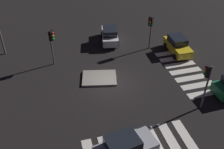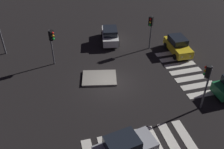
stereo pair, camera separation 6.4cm
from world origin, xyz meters
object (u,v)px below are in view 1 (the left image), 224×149
(traffic_light_west, at_px, (52,39))
(traffic_light_east, at_px, (207,77))
(car_silver, at_px, (125,148))
(car_white, at_px, (110,35))
(traffic_light_north, at_px, (151,25))
(car_yellow, at_px, (178,45))
(traffic_island, at_px, (99,78))

(traffic_light_west, xyz_separation_m, traffic_light_east, (10.61, -9.28, 0.24))
(car_silver, distance_m, traffic_light_east, 8.05)
(car_white, bearing_deg, traffic_light_north, -115.04)
(car_yellow, distance_m, traffic_light_east, 8.81)
(car_white, relative_size, traffic_light_west, 1.14)
(traffic_island, xyz_separation_m, traffic_light_west, (-3.71, 3.51, 2.72))
(traffic_light_north, distance_m, traffic_light_east, 9.71)
(car_yellow, height_order, traffic_light_north, traffic_light_north)
(car_white, distance_m, traffic_light_north, 4.97)
(traffic_island, distance_m, car_yellow, 9.45)
(car_silver, height_order, traffic_light_north, traffic_light_north)
(car_white, bearing_deg, traffic_light_east, -150.32)
(traffic_island, relative_size, car_yellow, 0.89)
(traffic_island, height_order, traffic_light_north, traffic_light_north)
(traffic_light_west, bearing_deg, car_yellow, 39.31)
(traffic_light_west, xyz_separation_m, traffic_light_north, (10.13, 0.42, 0.04))
(traffic_light_west, bearing_deg, traffic_island, 0.47)
(traffic_island, height_order, car_white, car_white)
(car_silver, xyz_separation_m, traffic_light_east, (7.18, 2.92, 2.18))
(car_white, bearing_deg, traffic_island, 168.59)
(car_silver, xyz_separation_m, traffic_light_west, (-3.44, 12.20, 1.94))
(traffic_island, xyz_separation_m, traffic_light_east, (6.90, -5.76, 2.96))
(traffic_light_north, bearing_deg, traffic_island, -10.38)
(traffic_light_north, bearing_deg, car_yellow, 109.61)
(traffic_light_north, bearing_deg, car_silver, 20.18)
(traffic_island, bearing_deg, traffic_light_east, -39.85)
(car_white, bearing_deg, car_yellow, -112.00)
(car_yellow, relative_size, traffic_light_north, 1.06)
(traffic_island, height_order, traffic_light_west, traffic_light_west)
(car_white, relative_size, traffic_light_north, 1.12)
(traffic_island, height_order, car_silver, car_silver)
(car_yellow, distance_m, traffic_light_north, 3.64)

